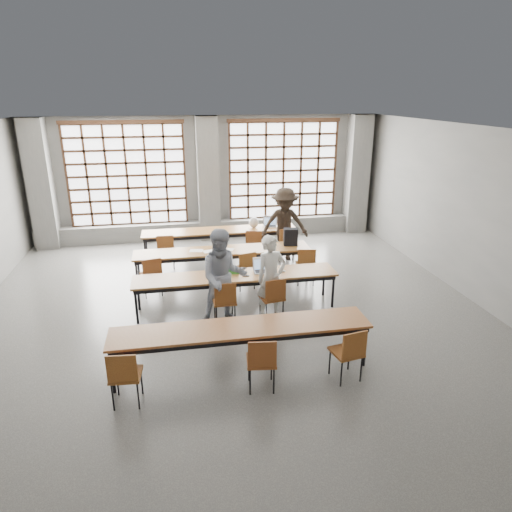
{
  "coord_description": "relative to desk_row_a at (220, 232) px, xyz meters",
  "views": [
    {
      "loc": [
        -1.02,
        -7.79,
        4.13
      ],
      "look_at": [
        0.5,
        0.4,
        1.11
      ],
      "focal_mm": 32.0,
      "sensor_mm": 36.0,
      "label": 1
    }
  ],
  "objects": [
    {
      "name": "floor",
      "position": [
        -0.13,
        -3.58,
        -0.66
      ],
      "size": [
        11.0,
        11.0,
        0.0
      ],
      "primitive_type": "plane",
      "color": "#50504D",
      "rests_on": "ground"
    },
    {
      "name": "ceiling",
      "position": [
        -0.13,
        -3.58,
        2.84
      ],
      "size": [
        11.0,
        11.0,
        0.0
      ],
      "primitive_type": "plane",
      "rotation": [
        3.14,
        0.0,
        0.0
      ],
      "color": "silver",
      "rests_on": "floor"
    },
    {
      "name": "wall_back",
      "position": [
        -0.13,
        1.92,
        1.09
      ],
      "size": [
        10.0,
        0.0,
        10.0
      ],
      "primitive_type": "plane",
      "rotation": [
        1.57,
        0.0,
        0.0
      ],
      "color": "#5C5D5A",
      "rests_on": "floor"
    },
    {
      "name": "wall_front",
      "position": [
        -0.13,
        -9.08,
        1.09
      ],
      "size": [
        10.0,
        0.0,
        10.0
      ],
      "primitive_type": "plane",
      "rotation": [
        -1.57,
        0.0,
        0.0
      ],
      "color": "#5C5D5A",
      "rests_on": "floor"
    },
    {
      "name": "wall_right",
      "position": [
        4.87,
        -3.58,
        1.09
      ],
      "size": [
        0.0,
        11.0,
        11.0
      ],
      "primitive_type": "plane",
      "rotation": [
        1.57,
        0.0,
        -1.57
      ],
      "color": "#5C5D5A",
      "rests_on": "floor"
    },
    {
      "name": "column_left",
      "position": [
        -4.63,
        1.64,
        1.09
      ],
      "size": [
        0.6,
        0.55,
        3.5
      ],
      "primitive_type": "cube",
      "color": "#5D5D5A",
      "rests_on": "floor"
    },
    {
      "name": "column_mid",
      "position": [
        -0.13,
        1.64,
        1.09
      ],
      "size": [
        0.6,
        0.55,
        3.5
      ],
      "primitive_type": "cube",
      "color": "#5D5D5A",
      "rests_on": "floor"
    },
    {
      "name": "column_right",
      "position": [
        4.37,
        1.64,
        1.09
      ],
      "size": [
        0.6,
        0.55,
        3.5
      ],
      "primitive_type": "cube",
      "color": "#5D5D5A",
      "rests_on": "floor"
    },
    {
      "name": "window_left",
      "position": [
        -2.38,
        1.85,
        1.24
      ],
      "size": [
        3.32,
        0.12,
        3.0
      ],
      "color": "white",
      "rests_on": "wall_back"
    },
    {
      "name": "window_right",
      "position": [
        2.12,
        1.85,
        1.24
      ],
      "size": [
        3.32,
        0.12,
        3.0
      ],
      "color": "white",
      "rests_on": "wall_back"
    },
    {
      "name": "sill_ledge",
      "position": [
        -0.13,
        1.72,
        -0.41
      ],
      "size": [
        9.8,
        0.35,
        0.5
      ],
      "primitive_type": "cube",
      "color": "#5D5D5A",
      "rests_on": "floor"
    },
    {
      "name": "desk_row_a",
      "position": [
        0.0,
        0.0,
        0.0
      ],
      "size": [
        4.0,
        0.7,
        0.73
      ],
      "color": "brown",
      "rests_on": "floor"
    },
    {
      "name": "desk_row_b",
      "position": [
        -0.11,
        -1.59,
        0.0
      ],
      "size": [
        4.0,
        0.7,
        0.73
      ],
      "color": "brown",
      "rests_on": "floor"
    },
    {
      "name": "desk_row_c",
      "position": [
        -0.03,
        -3.14,
        0.0
      ],
      "size": [
        4.0,
        0.7,
        0.73
      ],
      "color": "brown",
      "rests_on": "floor"
    },
    {
      "name": "desk_row_d",
      "position": [
        -0.24,
        -5.23,
        0.0
      ],
      "size": [
        4.0,
        0.7,
        0.73
      ],
      "color": "brown",
      "rests_on": "floor"
    },
    {
      "name": "chair_back_left",
      "position": [
        -1.4,
        -0.63,
        -0.13
      ],
      "size": [
        0.43,
        0.43,
        0.88
      ],
      "color": "brown",
      "rests_on": "floor"
    },
    {
      "name": "chair_back_mid",
      "position": [
        0.78,
        -0.63,
        -0.13
      ],
      "size": [
        0.5,
        0.51,
        0.88
      ],
      "color": "brown",
      "rests_on": "floor"
    },
    {
      "name": "chair_back_right",
      "position": [
        1.6,
        -0.63,
        -0.13
      ],
      "size": [
        0.44,
        0.45,
        0.88
      ],
      "color": "brown",
      "rests_on": "floor"
    },
    {
      "name": "chair_mid_left",
      "position": [
        -1.69,
        -2.22,
        -0.13
      ],
      "size": [
        0.5,
        0.5,
        0.88
      ],
      "color": "brown",
      "rests_on": "floor"
    },
    {
      "name": "chair_mid_centre",
      "position": [
        0.31,
        -2.22,
        -0.13
      ],
      "size": [
        0.51,
        0.51,
        0.88
      ],
      "color": "brown",
      "rests_on": "floor"
    },
    {
      "name": "chair_mid_right",
      "position": [
        1.68,
        -2.22,
        -0.13
      ],
      "size": [
        0.49,
        0.49,
        0.88
      ],
      "color": "brown",
      "rests_on": "floor"
    },
    {
      "name": "chair_front_left",
      "position": [
        -0.33,
        -3.77,
        -0.13
      ],
      "size": [
        0.42,
        0.43,
        0.88
      ],
      "color": "brown",
      "rests_on": "floor"
    },
    {
      "name": "chair_front_right",
      "position": [
        0.58,
        -3.77,
        -0.13
      ],
      "size": [
        0.48,
        0.49,
        0.88
      ],
      "color": "brown",
      "rests_on": "floor"
    },
    {
      "name": "chair_near_left",
      "position": [
        -1.95,
        -5.86,
        -0.13
      ],
      "size": [
        0.45,
        0.46,
        0.88
      ],
      "color": "brown",
      "rests_on": "floor"
    },
    {
      "name": "chair_near_mid",
      "position": [
        -0.05,
        -5.86,
        -0.13
      ],
      "size": [
        0.47,
        0.47,
        0.88
      ],
      "color": "brown",
      "rests_on": "floor"
    },
    {
      "name": "chair_near_right",
      "position": [
        1.27,
        -5.86,
        -0.13
      ],
      "size": [
        0.49,
        0.49,
        0.88
      ],
      "color": "brown",
      "rests_on": "floor"
    },
    {
      "name": "student_male",
      "position": [
        0.57,
        -3.64,
        0.16
      ],
      "size": [
        0.69,
        0.54,
        1.65
      ],
      "primitive_type": "imported",
      "rotation": [
        0.0,
        0.0,
        0.28
      ],
      "color": "silver",
      "rests_on": "floor"
    },
    {
      "name": "student_female",
      "position": [
        -0.33,
        -3.64,
        0.25
      ],
      "size": [
        0.89,
        0.7,
        1.82
      ],
      "primitive_type": "imported",
      "rotation": [
        0.0,
        0.0,
        -0.01
      ],
      "color": "#172647",
      "rests_on": "floor"
    },
    {
      "name": "student_back",
      "position": [
        1.6,
        -0.5,
        0.27
      ],
      "size": [
        1.26,
        0.78,
        1.87
      ],
      "primitive_type": "imported",
      "rotation": [
        0.0,
        0.0,
        -0.07
      ],
      "color": "black",
      "rests_on": "floor"
    },
    {
      "name": "laptop_front",
      "position": [
        0.52,
        -3.03,
        0.13
      ],
      "size": [
        0.37,
        0.32,
        0.26
      ],
      "color": "#ACACB0",
      "rests_on": "desk_row_c"
    },
    {
      "name": "laptop_back",
      "position": [
        1.36,
        0.11,
        0.13
      ],
      "size": [
        0.4,
        0.36,
        0.26
      ],
      "color": "#BCBDC1",
      "rests_on": "desk_row_a"
    },
    {
      "name": "mouse",
      "position": [
        0.92,
        -3.16,
        0.08
      ],
      "size": [
        0.1,
        0.07,
        0.04
      ],
      "primitive_type": "ellipsoid",
      "rotation": [
        0.0,
        0.0,
        0.02
      ],
      "color": "white",
      "rests_on": "desk_row_c"
    },
    {
      "name": "green_box",
      "position": [
        -0.08,
        -3.06,
        0.11
      ],
      "size": [
        0.26,
        0.11,
        0.09
      ],
      "primitive_type": "cube",
      "rotation": [
        0.0,
        0.0,
        -0.07
      ],
      "color": "#327D29",
      "rests_on": "desk_row_c"
    },
    {
      "name": "phone",
      "position": [
        0.15,
        -3.24,
        0.07
      ],
      "size": [
        0.14,
        0.07,
        0.01
      ],
      "primitive_type": "cube",
      "rotation": [
        0.0,
        0.0,
        -0.09
      ],
      "color": "black",
      "rests_on": "desk_row_c"
    },
    {
      "name": "paper_sheet_a",
      "position": [
        -0.71,
        -1.54,
        0.07
      ],
      "size": [
        0.33,
        0.26,
        0.0
      ],
      "primitive_type": "cube",
      "rotation": [
        0.0,
        0.0,
        -0.19
      ],
      "color": "white",
      "rests_on": "desk_row_b"
    },
    {
      "name": "paper_sheet_b",
      "position": [
        -0.41,
        -1.64,
        0.07
      ],
      "size": [
        0.33,
        0.26,
        0.0
      ],
      "primitive_type": "cube",
      "rotation": [
        0.0,
        0.0,
        0.18
      ],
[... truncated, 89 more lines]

